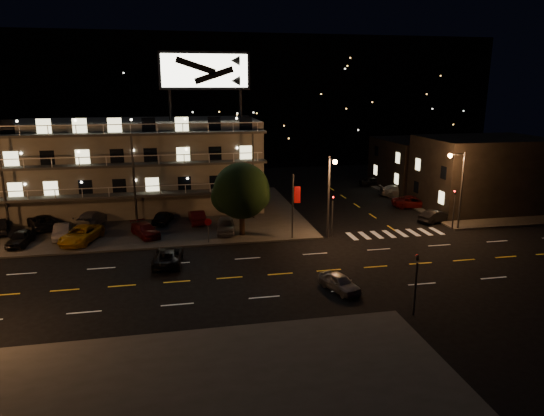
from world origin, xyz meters
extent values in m
plane|color=black|center=(0.00, 0.00, 0.00)|extent=(140.00, 140.00, 0.00)
cube|color=#363734|center=(-14.00, 20.00, 0.07)|extent=(44.00, 24.00, 0.15)
cube|color=#363734|center=(30.00, 20.00, 0.07)|extent=(16.00, 24.00, 0.15)
cube|color=gray|center=(-10.00, 24.00, 5.00)|extent=(28.00, 12.00, 10.00)
cube|color=gray|center=(-10.00, 24.00, 10.25)|extent=(28.00, 12.00, 0.50)
cube|color=#363734|center=(-10.00, 17.10, 3.15)|extent=(28.00, 1.80, 0.25)
cube|color=#363734|center=(-10.00, 17.10, 6.35)|extent=(28.00, 1.80, 0.25)
cube|color=#363734|center=(-10.00, 17.10, 9.55)|extent=(28.00, 1.80, 0.25)
cylinder|color=black|center=(-6.00, 22.00, 12.25)|extent=(0.36, 0.36, 3.50)
cylinder|color=black|center=(2.00, 22.00, 12.25)|extent=(0.36, 0.36, 3.50)
cube|color=black|center=(-2.00, 22.00, 16.00)|extent=(10.20, 0.50, 4.20)
cube|color=white|center=(-2.00, 21.70, 16.00)|extent=(9.60, 0.06, 3.60)
cube|color=black|center=(30.00, 16.00, 4.25)|extent=(14.00, 10.00, 8.50)
cube|color=black|center=(30.00, 28.00, 3.50)|extent=(14.00, 12.00, 7.00)
cube|color=black|center=(0.00, 70.00, 12.00)|extent=(120.00, 20.00, 24.00)
cylinder|color=#2D2D30|center=(8.50, 8.30, 4.00)|extent=(0.20, 0.20, 8.00)
cylinder|color=#2D2D30|center=(8.50, 7.50, 7.80)|extent=(0.12, 1.80, 0.12)
sphere|color=#FF8B3F|center=(8.50, 6.70, 7.70)|extent=(0.44, 0.44, 0.44)
cylinder|color=#2D2D30|center=(22.50, 8.30, 4.00)|extent=(0.20, 0.20, 8.00)
cylinder|color=#2D2D30|center=(21.70, 8.30, 7.80)|extent=(1.80, 0.12, 0.12)
sphere|color=#FF8B3F|center=(20.90, 8.30, 7.70)|extent=(0.44, 0.44, 0.44)
cylinder|color=#2D2D30|center=(9.00, 8.50, 1.80)|extent=(0.14, 0.14, 3.60)
imported|color=black|center=(9.00, 8.50, 4.10)|extent=(0.20, 0.16, 1.00)
sphere|color=#FF0C0C|center=(9.00, 8.38, 4.00)|extent=(0.14, 0.14, 0.14)
cylinder|color=#2D2D30|center=(9.00, -8.50, 1.80)|extent=(0.14, 0.14, 3.60)
imported|color=black|center=(9.00, -8.50, 4.10)|extent=(0.20, 0.16, 1.00)
sphere|color=#FF0C0C|center=(9.00, -8.38, 4.00)|extent=(0.14, 0.14, 0.14)
cylinder|color=#2D2D30|center=(22.00, 8.50, 1.80)|extent=(0.14, 0.14, 3.60)
imported|color=black|center=(22.00, 8.50, 4.10)|extent=(0.16, 0.20, 1.00)
sphere|color=#FF0C0C|center=(21.88, 8.50, 4.00)|extent=(0.14, 0.14, 0.14)
cylinder|color=#2D2D30|center=(5.00, 8.40, 3.20)|extent=(0.16, 0.16, 6.40)
cube|color=red|center=(5.45, 8.40, 4.40)|extent=(0.60, 0.04, 1.60)
cylinder|color=#2D2D30|center=(-3.00, 8.60, 1.10)|extent=(0.08, 0.08, 2.20)
cylinder|color=red|center=(-3.00, 8.55, 2.15)|extent=(0.91, 0.04, 0.91)
cylinder|color=black|center=(0.42, 10.42, 1.41)|extent=(0.53, 0.53, 2.52)
sphere|color=black|center=(0.42, 10.42, 4.56)|extent=(5.46, 5.46, 5.46)
sphere|color=black|center=(-0.84, 10.84, 3.93)|extent=(3.36, 3.36, 3.36)
sphere|color=black|center=(1.57, 10.00, 4.14)|extent=(3.15, 3.15, 3.15)
imported|color=black|center=(-20.01, 11.18, 0.83)|extent=(1.93, 4.11, 1.36)
imported|color=gray|center=(-16.70, 12.68, 0.82)|extent=(1.73, 4.15, 1.33)
imported|color=orange|center=(-14.68, 11.00, 0.89)|extent=(3.95, 5.80, 1.48)
imported|color=#560D0C|center=(-8.90, 11.75, 0.78)|extent=(3.40, 4.65, 1.25)
imported|color=gray|center=(-1.08, 11.53, 0.89)|extent=(2.23, 4.51, 1.48)
imported|color=black|center=(-19.39, 16.49, 0.87)|extent=(4.25, 5.67, 1.43)
imported|color=gray|center=(-14.58, 16.84, 0.90)|extent=(3.30, 5.53, 1.50)
imported|color=black|center=(-7.31, 16.13, 0.82)|extent=(2.51, 4.20, 1.34)
imported|color=#560D0C|center=(-3.74, 15.42, 0.85)|extent=(1.81, 4.34, 1.39)
imported|color=black|center=(21.62, 11.23, 0.67)|extent=(4.31, 2.82, 1.34)
imported|color=#560D0C|center=(22.36, 17.89, 0.69)|extent=(5.11, 2.70, 1.37)
imported|color=gray|center=(23.36, 23.97, 0.73)|extent=(5.27, 2.68, 1.47)
imported|color=black|center=(22.63, 31.03, 0.67)|extent=(3.96, 1.65, 1.34)
imported|color=gray|center=(5.56, -3.90, 0.62)|extent=(2.60, 3.93, 1.24)
imported|color=black|center=(-6.66, 4.00, 0.68)|extent=(2.67, 5.08, 1.36)
camera|label=1|loc=(-5.56, -34.86, 14.45)|focal=32.00mm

